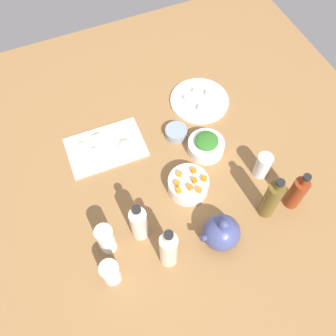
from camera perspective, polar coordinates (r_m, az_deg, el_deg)
The scene contains 31 objects.
tabletop at distance 144.91cm, azimuth 0.00°, elevation -1.30°, with size 190.00×190.00×3.00cm, color olive.
cutting_board at distance 151.88cm, azimuth -9.68°, elevation 3.22°, with size 31.01×20.49×1.00cm, color silver.
plate_tofu at distance 165.27cm, azimuth 4.93°, elevation 10.45°, with size 25.85×25.85×1.20cm, color white.
bowl_greens at distance 148.08cm, azimuth 5.94°, elevation 3.34°, with size 14.71×14.71×5.30cm, color white.
bowl_carrots at distance 138.07cm, azimuth 3.17°, elevation -2.64°, with size 15.39×15.39×6.26cm, color white.
bowl_small_side at distance 152.23cm, azimuth 1.28°, elevation 5.57°, with size 9.20×9.20×3.86cm, color gray.
teapot at distance 128.34cm, azimuth 8.31°, elevation -9.90°, with size 14.88×12.87×15.05cm.
bottle_0 at distance 138.49cm, azimuth 19.47°, elevation -3.62°, with size 5.59×5.59×20.05cm.
bottle_1 at distance 125.60cm, azimuth -4.56°, elevation -8.63°, with size 5.94×5.94×21.16cm.
bottle_2 at distance 120.64cm, azimuth 0.09°, elevation -12.63°, with size 5.95×5.95×24.60cm.
bottle_3 at distance 132.68cm, azimuth 15.81°, elevation -4.72°, with size 5.76×5.76×22.70cm.
drinking_glass_0 at distance 124.96cm, azimuth -8.94°, elevation -15.83°, with size 6.37×6.37×10.91cm, color white.
drinking_glass_1 at distance 143.66cm, azimuth 14.57°, elevation 0.38°, with size 5.83×5.83×11.36cm, color white.
drinking_glass_2 at distance 126.74cm, azimuth -9.63°, elevation -10.89°, with size 6.07×6.07×14.37cm, color white.
carrot_cube_0 at distance 132.29cm, azimuth 1.68°, elevation -3.54°, with size 1.80×1.80×1.80cm, color orange.
carrot_cube_1 at distance 133.75cm, azimuth 1.61°, elevation -2.33°, with size 1.80×1.80×1.80cm, color orange.
carrot_cube_2 at distance 134.53cm, azimuth 4.12°, elevation -1.93°, with size 1.80×1.80×1.80cm, color orange.
carrot_cube_3 at distance 135.22cm, azimuth 5.69°, elevation -1.64°, with size 1.80×1.80×1.80cm, color orange.
carrot_cube_4 at distance 136.53cm, azimuth 4.01°, elevation -0.41°, with size 1.80×1.80×1.80cm, color orange.
carrot_cube_5 at distance 135.56cm, azimuth 1.79°, elevation -0.93°, with size 1.80×1.80×1.80cm, color orange.
carrot_cube_6 at distance 133.10cm, azimuth 3.44°, elevation -3.01°, with size 1.80×1.80×1.80cm, color orange.
carrot_cube_7 at distance 132.85cm, azimuth 4.88°, elevation -3.41°, with size 1.80×1.80×1.80cm, color orange.
chopped_greens_mound at distance 144.71cm, azimuth 6.09°, elevation 4.24°, with size 9.62×9.13×2.89cm, color #2E6C23.
tofu_cube_0 at distance 163.40cm, azimuth 2.94°, elevation 10.78°, with size 2.20×2.20×2.20cm, color #F4DFCD.
tofu_cube_1 at distance 160.32cm, azimuth 5.15°, elevation 9.30°, with size 2.20×2.20×2.20cm, color white.
tofu_cube_2 at distance 166.50cm, azimuth 4.39°, elevation 11.87°, with size 2.20×2.20×2.20cm, color #F1F5C9.
tofu_cube_3 at distance 166.33cm, azimuth 6.30°, elevation 11.58°, with size 2.20×2.20×2.20cm, color white.
dumpling_0 at distance 149.80cm, azimuth -11.53°, elevation 2.77°, with size 5.48×5.11×2.63cm, color beige.
dumpling_1 at distance 153.11cm, azimuth -11.03°, elevation 4.89°, with size 5.76×5.64×3.13cm, color beige.
dumpling_2 at distance 152.69cm, azimuth -13.32°, elevation 3.66°, with size 4.44×4.14×2.31cm, color beige.
dumpling_3 at distance 149.98cm, azimuth -6.80°, elevation 4.01°, with size 5.76×5.48×2.57cm, color beige.
Camera 1 is at (27.83, 64.68, 128.15)cm, focal length 39.06 mm.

